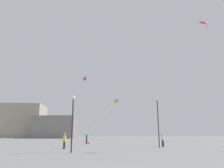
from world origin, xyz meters
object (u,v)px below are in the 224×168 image
at_px(person_in_green, 87,138).
at_px(building_left_hall, 22,121).
at_px(lamppost_west, 73,114).
at_px(person_in_yellow, 64,140).
at_px(kite_crimson_diamond, 204,24).
at_px(person_in_white, 163,139).
at_px(kite_magenta_delta, 85,80).
at_px(building_centre_hall, 56,127).
at_px(kite_lime_delta, 115,102).
at_px(handbag_beside_flyer, 89,143).
at_px(lamppost_east, 158,114).

bearing_deg(person_in_green, building_left_hall, -142.41).
bearing_deg(person_in_green, lamppost_west, 8.57).
distance_m(person_in_yellow, kite_crimson_diamond, 19.98).
xyz_separation_m(person_in_white, kite_magenta_delta, (-10.70, 9.82, 9.86)).
bearing_deg(person_in_white, lamppost_west, -131.71).
bearing_deg(kite_crimson_diamond, building_left_hall, 122.22).
xyz_separation_m(kite_magenta_delta, building_centre_hall, (-14.70, 47.15, -6.73)).
relative_size(kite_lime_delta, handbag_beside_flyer, 28.04).
bearing_deg(kite_crimson_diamond, lamppost_east, 133.62).
xyz_separation_m(person_in_white, handbag_beside_flyer, (-9.62, 8.98, -0.82)).
xyz_separation_m(person_in_green, building_centre_hall, (-15.42, 48.09, 3.17)).
relative_size(lamppost_east, lamppost_west, 1.21).
height_order(person_in_white, kite_lime_delta, kite_lime_delta).
bearing_deg(lamppost_east, handbag_beside_flyer, 132.09).
relative_size(person_in_white, building_centre_hall, 0.11).
xyz_separation_m(person_in_white, lamppost_east, (-0.68, -0.92, 2.93)).
xyz_separation_m(building_left_hall, building_centre_hall, (18.00, -12.30, -2.96)).
xyz_separation_m(kite_magenta_delta, handbag_beside_flyer, (1.07, -0.84, -10.69)).
distance_m(kite_lime_delta, handbag_beside_flyer, 12.28).
relative_size(kite_crimson_diamond, building_centre_hall, 0.80).
relative_size(lamppost_east, handbag_beside_flyer, 18.47).
xyz_separation_m(person_in_green, kite_magenta_delta, (-0.72, 0.94, 9.90)).
distance_m(kite_crimson_diamond, building_left_hall, 88.78).
height_order(building_centre_hall, handbag_beside_flyer, building_centre_hall).
xyz_separation_m(person_in_green, kite_crimson_diamond, (13.79, -14.52, 12.59)).
relative_size(person_in_white, kite_crimson_diamond, 0.13).
xyz_separation_m(building_left_hall, lamppost_east, (42.71, -70.19, -3.17)).
xyz_separation_m(person_in_white, person_in_yellow, (-11.44, -2.93, -0.07)).
xyz_separation_m(person_in_green, building_left_hall, (-33.42, 60.39, 6.14)).
distance_m(kite_lime_delta, building_centre_hall, 45.14).
height_order(kite_crimson_diamond, building_left_hall, building_left_hall).
bearing_deg(lamppost_east, building_centre_hall, 113.12).
bearing_deg(kite_crimson_diamond, person_in_yellow, 169.92).
relative_size(person_in_green, kite_lime_delta, 0.18).
relative_size(person_in_yellow, kite_lime_delta, 0.18).
relative_size(kite_magenta_delta, kite_lime_delta, 1.13).
distance_m(person_in_green, building_left_hall, 69.29).
bearing_deg(lamppost_west, kite_magenta_delta, 92.30).
bearing_deg(lamppost_east, person_in_green, 133.48).
height_order(kite_crimson_diamond, lamppost_west, kite_crimson_diamond).
height_order(building_centre_hall, lamppost_east, building_centre_hall).
bearing_deg(lamppost_east, lamppost_west, -143.95).
bearing_deg(lamppost_west, person_in_green, 89.94).
distance_m(person_in_yellow, lamppost_west, 5.53).
distance_m(kite_magenta_delta, handbag_beside_flyer, 10.77).
bearing_deg(lamppost_west, person_in_yellow, 106.86).
distance_m(kite_crimson_diamond, kite_lime_delta, 24.82).
xyz_separation_m(kite_crimson_diamond, lamppost_east, (-4.50, 4.72, -9.62)).
height_order(lamppost_west, handbag_beside_flyer, lamppost_west).
relative_size(kite_crimson_diamond, building_left_hall, 0.67).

